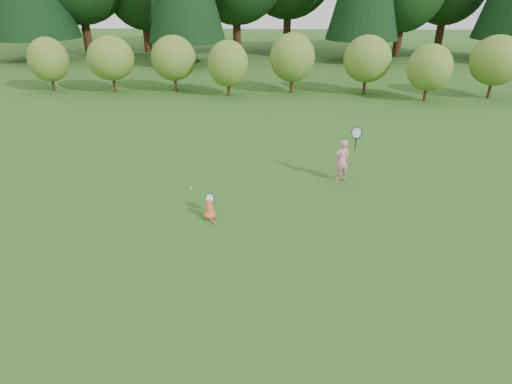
# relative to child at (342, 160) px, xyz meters

# --- Properties ---
(ground) EXTENTS (100.00, 100.00, 0.00)m
(ground) POSITION_rel_child_xyz_m (-2.36, -3.08, -0.60)
(ground) COLOR #285919
(ground) RESTS_ON ground
(shrub_row) EXTENTS (28.00, 3.00, 2.80)m
(shrub_row) POSITION_rel_child_xyz_m (-2.36, 9.92, 0.80)
(shrub_row) COLOR #597424
(shrub_row) RESTS_ON ground
(child) EXTENTS (0.67, 0.41, 1.71)m
(child) POSITION_rel_child_xyz_m (0.00, 0.00, 0.00)
(child) COLOR pink
(child) RESTS_ON ground
(cat) EXTENTS (0.39, 0.63, 0.62)m
(cat) POSITION_rel_child_xyz_m (-3.21, -2.19, -0.37)
(cat) COLOR #B74D23
(cat) RESTS_ON ground
(tennis_ball) EXTENTS (0.07, 0.07, 0.07)m
(tennis_ball) POSITION_rel_child_xyz_m (-3.65, -1.95, -0.00)
(tennis_ball) COLOR #A6C417
(tennis_ball) RESTS_ON ground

